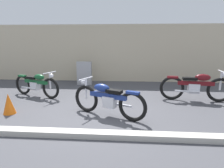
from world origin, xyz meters
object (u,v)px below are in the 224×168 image
object	(u,v)px
traffic_cone	(9,104)
motorcycle_blue	(107,99)
stone_marker	(84,73)
motorcycle_green	(36,84)
helmet	(105,94)
motorcycle_maroon	(196,86)

from	to	relation	value
traffic_cone	motorcycle_blue	size ratio (longest dim) A/B	0.28
stone_marker	motorcycle_green	size ratio (longest dim) A/B	0.54
traffic_cone	helmet	bearing A→B (deg)	35.31
motorcycle_maroon	helmet	bearing A→B (deg)	-175.62
stone_marker	traffic_cone	xyz separation A→B (m)	(-1.21, -3.75, -0.24)
helmet	motorcycle_green	world-z (taller)	motorcycle_green
motorcycle_green	motorcycle_maroon	distance (m)	5.34
helmet	stone_marker	bearing A→B (deg)	119.17
motorcycle_blue	motorcycle_green	size ratio (longest dim) A/B	1.02
helmet	motorcycle_blue	size ratio (longest dim) A/B	0.14
stone_marker	motorcycle_maroon	size ratio (longest dim) A/B	0.46
stone_marker	helmet	size ratio (longest dim) A/B	3.74
stone_marker	traffic_cone	size ratio (longest dim) A/B	1.86
stone_marker	motorcycle_maroon	xyz separation A→B (m)	(4.11, -2.18, -0.03)
traffic_cone	motorcycle_maroon	distance (m)	5.55
motorcycle_blue	motorcycle_green	world-z (taller)	motorcycle_blue
helmet	motorcycle_green	distance (m)	2.41
helmet	motorcycle_maroon	distance (m)	2.97
stone_marker	motorcycle_green	distance (m)	2.41
helmet	motorcycle_green	xyz separation A→B (m)	(-2.39, 0.00, 0.30)
stone_marker	motorcycle_blue	distance (m)	3.97
helmet	traffic_cone	distance (m)	2.91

